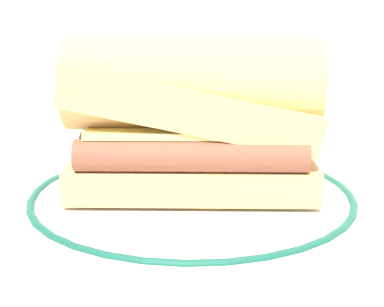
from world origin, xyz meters
The scene contains 3 objects.
ground_plane centered at (0.00, 0.00, 0.00)m, with size 1.50×1.50×0.00m, color silver.
plate centered at (0.02, 0.02, 0.01)m, with size 0.28×0.28×0.01m.
sausage_sandwich centered at (0.02, 0.02, 0.07)m, with size 0.21×0.15×0.12m.
Camera 1 is at (0.19, -0.36, 0.16)m, focal length 51.62 mm.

